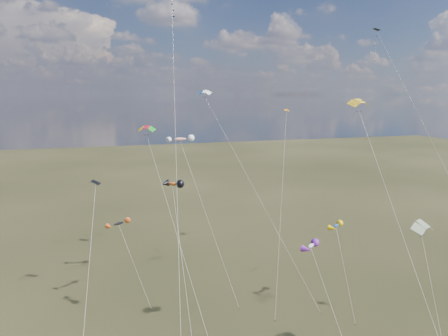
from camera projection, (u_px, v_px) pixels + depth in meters
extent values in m
cube|color=black|center=(377.00, 29.00, 65.44)|extent=(1.21, 1.25, 0.34)
cylinder|color=silver|center=(438.00, 152.00, 62.56)|extent=(12.46, 17.45, 38.93)
cylinder|color=silver|center=(176.00, 171.00, 40.68)|extent=(3.81, 22.30, 41.47)
cube|color=black|center=(96.00, 182.00, 42.09)|extent=(1.08, 1.14, 0.44)
cylinder|color=silver|center=(87.00, 295.00, 37.81)|extent=(2.65, 12.03, 19.28)
cube|color=#C47212|center=(287.00, 110.00, 62.55)|extent=(0.77, 0.73, 0.29)
cylinder|color=silver|center=(281.00, 205.00, 56.65)|extent=(8.15, 15.10, 26.01)
cube|color=#332316|center=(275.00, 321.00, 50.73)|extent=(0.10, 0.10, 0.12)
cylinder|color=silver|center=(417.00, 269.00, 33.63)|extent=(1.54, 20.77, 27.76)
cylinder|color=silver|center=(256.00, 190.00, 59.43)|extent=(9.64, 23.27, 28.92)
cube|color=#332316|center=(321.00, 313.00, 52.49)|extent=(0.10, 0.10, 0.12)
cylinder|color=silver|center=(440.00, 322.00, 36.82)|extent=(3.31, 9.56, 15.51)
cylinder|color=silver|center=(178.00, 236.00, 46.84)|extent=(4.58, 19.02, 24.15)
ellipsoid|color=black|center=(119.00, 223.00, 55.45)|extent=(3.30, 2.52, 0.94)
cylinder|color=silver|center=(135.00, 266.00, 54.50)|extent=(3.59, 5.21, 10.77)
cube|color=#332316|center=(152.00, 309.00, 53.54)|extent=(0.10, 0.10, 0.12)
ellipsoid|color=#C25419|center=(172.00, 184.00, 48.00)|extent=(2.59, 2.61, 1.17)
cylinder|color=silver|center=(184.00, 273.00, 44.10)|extent=(0.11, 11.78, 17.82)
ellipsoid|color=silver|center=(311.00, 246.00, 39.27)|extent=(2.20, 1.93, 0.91)
ellipsoid|color=red|center=(180.00, 139.00, 58.66)|extent=(3.67, 1.45, 1.13)
cylinder|color=silver|center=(208.00, 220.00, 56.14)|extent=(5.50, 11.30, 21.96)
cube|color=#332316|center=(239.00, 309.00, 53.60)|extent=(0.10, 0.10, 0.12)
ellipsoid|color=#0E42B4|center=(336.00, 226.00, 53.61)|extent=(2.58, 2.08, 0.97)
cylinder|color=silver|center=(346.00, 273.00, 51.75)|extent=(0.41, 5.98, 11.06)
cube|color=#332316|center=(356.00, 325.00, 49.88)|extent=(0.10, 0.10, 0.12)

